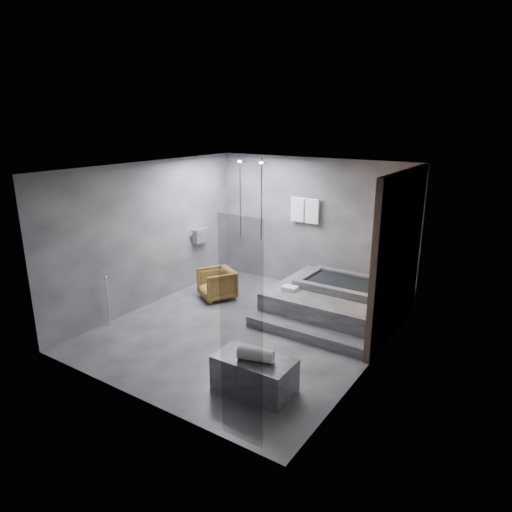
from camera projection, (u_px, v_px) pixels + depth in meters
The scene contains 7 objects.
room at pixel (273, 234), 7.53m from camera, with size 5.00×5.04×2.82m.
tub_deck at pixel (335, 302), 8.58m from camera, with size 2.20×2.00×0.50m, color #37373A.
tub_step at pixel (306, 333), 7.68m from camera, with size 2.20×0.36×0.18m, color #37373A.
concrete_bench at pixel (254, 374), 6.17m from camera, with size 1.08×0.59×0.48m, color #2F2F31.
driftwood_chair at pixel (217, 284), 9.33m from camera, with size 0.66×0.68×0.62m, color #422D10.
rolled_towel at pixel (256, 355), 6.01m from camera, with size 0.17×0.17×0.49m, color white.
deck_towel at pixel (290, 288), 8.46m from camera, with size 0.27×0.20×0.07m, color white.
Camera 1 is at (4.19, -6.01, 3.56)m, focal length 32.00 mm.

